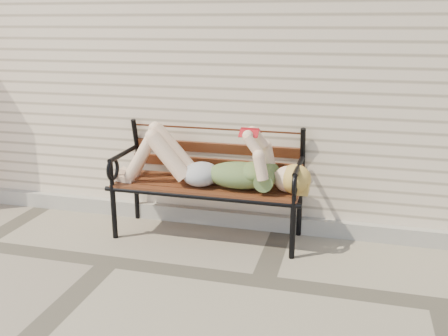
# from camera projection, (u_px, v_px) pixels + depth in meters

# --- Properties ---
(ground) EXTENTS (80.00, 80.00, 0.00)m
(ground) POSITION_uv_depth(u_px,v_px,m) (110.00, 262.00, 4.03)
(ground) COLOR gray
(ground) RESTS_ON ground
(house_wall) EXTENTS (8.00, 4.00, 3.00)m
(house_wall) POSITION_uv_depth(u_px,v_px,m) (212.00, 51.00, 6.38)
(house_wall) COLOR beige
(house_wall) RESTS_ON ground
(foundation_strip) EXTENTS (8.00, 0.10, 0.15)m
(foundation_strip) POSITION_uv_depth(u_px,v_px,m) (156.00, 211.00, 4.90)
(foundation_strip) COLOR #A9A499
(foundation_strip) RESTS_ON ground
(garden_bench) EXTENTS (1.80, 0.71, 1.16)m
(garden_bench) POSITION_uv_depth(u_px,v_px,m) (210.00, 164.00, 4.43)
(garden_bench) COLOR black
(garden_bench) RESTS_ON ground
(reading_woman) EXTENTS (1.69, 0.38, 0.53)m
(reading_woman) POSITION_uv_depth(u_px,v_px,m) (207.00, 164.00, 4.28)
(reading_woman) COLOR #0A3F46
(reading_woman) RESTS_ON ground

